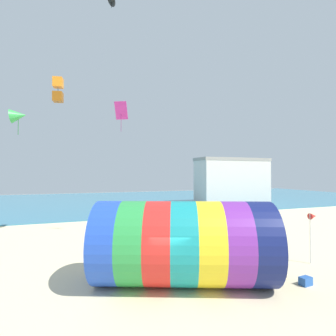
% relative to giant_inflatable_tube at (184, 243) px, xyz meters
% --- Properties ---
extents(ground_plane, '(120.00, 120.00, 0.00)m').
position_rel_giant_inflatable_tube_xyz_m(ground_plane, '(-0.71, -0.47, -1.85)').
color(ground_plane, beige).
extents(sea, '(120.00, 40.00, 0.10)m').
position_rel_giant_inflatable_tube_xyz_m(sea, '(-0.71, 37.80, -1.80)').
color(sea, teal).
rests_on(sea, ground).
extents(giant_inflatable_tube, '(8.60, 6.35, 3.71)m').
position_rel_giant_inflatable_tube_xyz_m(giant_inflatable_tube, '(0.00, 0.00, 0.00)').
color(giant_inflatable_tube, blue).
rests_on(giant_inflatable_tube, ground).
extents(kite_handler, '(0.35, 0.42, 1.77)m').
position_rel_giant_inflatable_tube_xyz_m(kite_handler, '(4.85, -0.91, -0.94)').
color(kite_handler, '#726651').
rests_on(kite_handler, ground).
extents(kite_black_parafoil, '(0.95, 1.51, 0.72)m').
position_rel_giant_inflatable_tube_xyz_m(kite_black_parafoil, '(-2.26, 7.38, 15.23)').
color(kite_black_parafoil, black).
extents(kite_magenta_diamond, '(1.11, 0.94, 2.30)m').
position_rel_giant_inflatable_tube_xyz_m(kite_magenta_diamond, '(-1.22, 9.28, 7.97)').
color(kite_magenta_diamond, '#D1339E').
extents(kite_green_delta, '(0.88, 0.78, 1.44)m').
position_rel_giant_inflatable_tube_xyz_m(kite_green_delta, '(-7.46, 4.91, 6.19)').
color(kite_green_delta, green).
extents(kite_orange_box, '(0.68, 0.68, 1.68)m').
position_rel_giant_inflatable_tube_xyz_m(kite_orange_box, '(-5.65, 7.47, 8.56)').
color(kite_orange_box, orange).
extents(bystander_near_water, '(0.37, 0.42, 1.79)m').
position_rel_giant_inflatable_tube_xyz_m(bystander_near_water, '(5.92, 11.14, -0.93)').
color(bystander_near_water, black).
rests_on(bystander_near_water, ground).
extents(promenade_building, '(12.57, 4.59, 7.58)m').
position_rel_giant_inflatable_tube_xyz_m(promenade_building, '(20.74, 26.94, 1.95)').
color(promenade_building, silver).
rests_on(promenade_building, ground).
extents(beach_flag, '(0.47, 0.36, 2.77)m').
position_rel_giant_inflatable_tube_xyz_m(beach_flag, '(7.85, 0.07, 0.61)').
color(beach_flag, silver).
rests_on(beach_flag, ground).
extents(cooler_box, '(0.55, 0.41, 0.36)m').
position_rel_giant_inflatable_tube_xyz_m(cooler_box, '(5.04, -1.96, -1.67)').
color(cooler_box, '#2659B2').
rests_on(cooler_box, ground).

